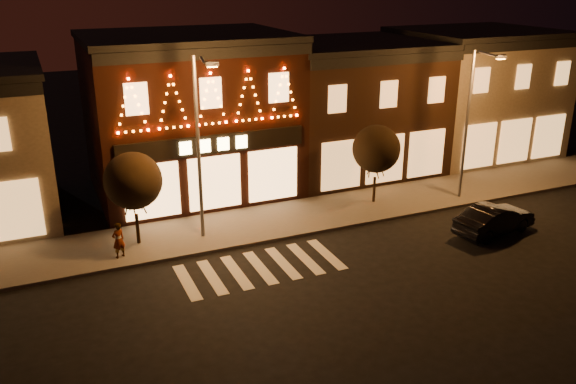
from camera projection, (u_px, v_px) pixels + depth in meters
ground at (302, 317)px, 20.55m from camera, size 120.00×120.00×0.00m
sidewalk_far at (269, 222)px, 28.15m from camera, size 44.00×4.00×0.15m
building_pulp at (190, 114)px, 31.10m from camera, size 10.20×8.34×8.30m
building_right_a at (350, 106)px, 34.81m from camera, size 9.20×8.28×7.50m
building_right_b at (473, 92)px, 38.13m from camera, size 9.20×8.28×7.80m
streetlamp_mid at (200, 136)px, 24.72m from camera, size 0.66×1.81×7.89m
streetlamp_right at (471, 114)px, 29.45m from camera, size 0.64×1.71×7.48m
tree_left at (133, 181)px, 24.84m from camera, size 2.42×2.42×4.05m
tree_right at (376, 149)px, 29.48m from camera, size 2.38×2.38×3.98m
dark_sedan at (494, 219)px, 26.91m from camera, size 4.29×2.15×1.35m
pedestrian at (118, 240)px, 24.27m from camera, size 0.66×0.56×1.52m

